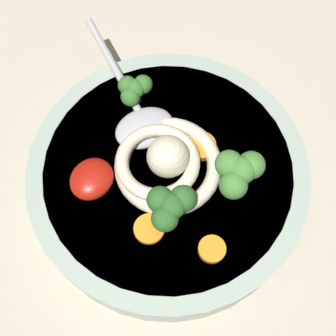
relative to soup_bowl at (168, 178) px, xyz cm
name	(u,v)px	position (x,y,z in cm)	size (l,w,h in cm)	color
table_slab	(172,176)	(-2.23, -0.74, -4.76)	(102.91, 102.91, 4.34)	#BCB29E
soup_bowl	(168,178)	(0.00, 0.00, 0.00)	(27.73, 27.73, 5.01)	#9EB2A3
noodle_pile	(166,163)	(0.17, -0.11, 3.85)	(11.39, 11.16, 4.58)	beige
soup_spoon	(140,114)	(-3.35, -5.27, 3.22)	(12.09, 16.34, 1.60)	#B7B7BC
chili_sauce_dollop	(92,179)	(5.04, -5.34, 3.41)	(4.41, 3.97, 1.98)	#B2190F
broccoli_floret_far	(170,206)	(3.95, 2.60, 4.81)	(4.83, 4.16, 3.82)	#7A9E60
broccoli_floret_front	(238,173)	(-1.91, 6.28, 4.97)	(5.14, 4.43, 4.07)	#7A9E60
broccoli_floret_beside_noodles	(134,89)	(-5.01, -7.00, 4.30)	(3.79, 3.26, 3.00)	#7A9E60
carrot_slice_left	(201,146)	(-3.56, 1.66, 2.81)	(2.95, 2.95, 0.78)	orange
carrot_slice_rear	(212,249)	(4.93, 7.54, 2.77)	(2.49, 2.49, 0.69)	orange
carrot_slice_center	(149,229)	(6.21, 1.72, 2.66)	(2.84, 2.84, 0.48)	orange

